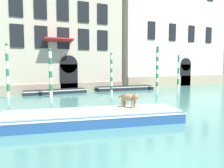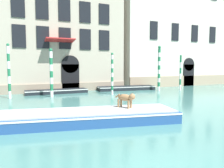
{
  "view_description": "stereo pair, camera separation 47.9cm",
  "coord_description": "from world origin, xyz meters",
  "px_view_note": "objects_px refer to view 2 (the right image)",
  "views": [
    {
      "loc": [
        -3.05,
        -2.75,
        2.72
      ],
      "look_at": [
        4.38,
        12.97,
        1.2
      ],
      "focal_mm": 35.0,
      "sensor_mm": 36.0,
      "label": 1
    },
    {
      "loc": [
        -2.61,
        -2.95,
        2.72
      ],
      "look_at": [
        4.38,
        12.97,
        1.2
      ],
      "focal_mm": 35.0,
      "sensor_mm": 36.0,
      "label": 2
    }
  ],
  "objects_px": {
    "mooring_pole_0": "(159,68)",
    "mooring_pole_4": "(180,72)",
    "boat_moored_near_palazzo": "(57,91)",
    "mooring_pole_2": "(51,73)",
    "mooring_pole_3": "(112,74)",
    "boat_moored_far": "(126,88)",
    "dog_on_deck": "(126,98)",
    "boat_foreground": "(88,116)",
    "mooring_pole_1": "(9,71)"
  },
  "relations": [
    {
      "from": "boat_foreground",
      "to": "boat_moored_far",
      "type": "height_order",
      "value": "boat_foreground"
    },
    {
      "from": "boat_moored_far",
      "to": "mooring_pole_3",
      "type": "xyz_separation_m",
      "value": [
        -2.89,
        -2.74,
        1.71
      ]
    },
    {
      "from": "boat_moored_near_palazzo",
      "to": "mooring_pole_2",
      "type": "xyz_separation_m",
      "value": [
        -0.79,
        -2.13,
        1.87
      ]
    },
    {
      "from": "mooring_pole_1",
      "to": "mooring_pole_2",
      "type": "height_order",
      "value": "mooring_pole_1"
    },
    {
      "from": "mooring_pole_2",
      "to": "mooring_pole_3",
      "type": "distance_m",
      "value": 5.37
    },
    {
      "from": "mooring_pole_0",
      "to": "boat_moored_far",
      "type": "bearing_deg",
      "value": 147.08
    },
    {
      "from": "boat_foreground",
      "to": "mooring_pole_0",
      "type": "bearing_deg",
      "value": 52.62
    },
    {
      "from": "dog_on_deck",
      "to": "mooring_pole_0",
      "type": "relative_size",
      "value": 0.22
    },
    {
      "from": "boat_moored_near_palazzo",
      "to": "boat_moored_far",
      "type": "height_order",
      "value": "boat_moored_far"
    },
    {
      "from": "mooring_pole_0",
      "to": "mooring_pole_3",
      "type": "height_order",
      "value": "mooring_pole_0"
    },
    {
      "from": "boat_moored_far",
      "to": "mooring_pole_2",
      "type": "distance_m",
      "value": 8.67
    },
    {
      "from": "boat_moored_near_palazzo",
      "to": "boat_moored_far",
      "type": "xyz_separation_m",
      "value": [
        7.43,
        -0.09,
        0.02
      ]
    },
    {
      "from": "mooring_pole_4",
      "to": "boat_foreground",
      "type": "bearing_deg",
      "value": -146.11
    },
    {
      "from": "mooring_pole_2",
      "to": "mooring_pole_4",
      "type": "relative_size",
      "value": 1.09
    },
    {
      "from": "mooring_pole_0",
      "to": "mooring_pole_3",
      "type": "bearing_deg",
      "value": -171.54
    },
    {
      "from": "dog_on_deck",
      "to": "boat_moored_near_palazzo",
      "type": "xyz_separation_m",
      "value": [
        -1.45,
        11.56,
        -0.88
      ]
    },
    {
      "from": "mooring_pole_1",
      "to": "boat_moored_near_palazzo",
      "type": "bearing_deg",
      "value": 22.49
    },
    {
      "from": "boat_foreground",
      "to": "mooring_pole_4",
      "type": "xyz_separation_m",
      "value": [
        13.1,
        8.8,
        1.6
      ]
    },
    {
      "from": "boat_moored_near_palazzo",
      "to": "boat_moored_far",
      "type": "distance_m",
      "value": 7.43
    },
    {
      "from": "boat_moored_near_palazzo",
      "to": "boat_foreground",
      "type": "bearing_deg",
      "value": -92.99
    },
    {
      "from": "mooring_pole_0",
      "to": "boat_moored_near_palazzo",
      "type": "bearing_deg",
      "value": 169.2
    },
    {
      "from": "boat_foreground",
      "to": "mooring_pole_1",
      "type": "height_order",
      "value": "mooring_pole_1"
    },
    {
      "from": "dog_on_deck",
      "to": "boat_moored_far",
      "type": "height_order",
      "value": "dog_on_deck"
    },
    {
      "from": "boat_foreground",
      "to": "mooring_pole_0",
      "type": "xyz_separation_m",
      "value": [
        10.81,
        9.46,
        2.07
      ]
    },
    {
      "from": "boat_moored_near_palazzo",
      "to": "boat_moored_far",
      "type": "relative_size",
      "value": 0.91
    },
    {
      "from": "mooring_pole_3",
      "to": "mooring_pole_4",
      "type": "distance_m",
      "value": 8.1
    },
    {
      "from": "mooring_pole_2",
      "to": "boat_moored_near_palazzo",
      "type": "bearing_deg",
      "value": 69.7
    },
    {
      "from": "boat_moored_far",
      "to": "boat_moored_near_palazzo",
      "type": "bearing_deg",
      "value": -174.78
    },
    {
      "from": "dog_on_deck",
      "to": "mooring_pole_4",
      "type": "bearing_deg",
      "value": 99.03
    },
    {
      "from": "boat_foreground",
      "to": "mooring_pole_1",
      "type": "distance_m",
      "value": 10.57
    },
    {
      "from": "boat_moored_far",
      "to": "mooring_pole_3",
      "type": "bearing_deg",
      "value": -130.59
    },
    {
      "from": "mooring_pole_2",
      "to": "mooring_pole_4",
      "type": "xyz_separation_m",
      "value": [
        13.42,
        -0.5,
        -0.17
      ]
    },
    {
      "from": "boat_foreground",
      "to": "mooring_pole_2",
      "type": "bearing_deg",
      "value": 103.37
    },
    {
      "from": "mooring_pole_4",
      "to": "mooring_pole_2",
      "type": "bearing_deg",
      "value": 177.85
    },
    {
      "from": "boat_foreground",
      "to": "boat_moored_far",
      "type": "xyz_separation_m",
      "value": [
        7.9,
        11.35,
        -0.09
      ]
    },
    {
      "from": "boat_moored_far",
      "to": "mooring_pole_1",
      "type": "xyz_separation_m",
      "value": [
        -11.48,
        -1.59,
        2.01
      ]
    },
    {
      "from": "boat_moored_near_palazzo",
      "to": "mooring_pole_0",
      "type": "relative_size",
      "value": 1.23
    },
    {
      "from": "mooring_pole_4",
      "to": "boat_moored_far",
      "type": "bearing_deg",
      "value": 153.93
    },
    {
      "from": "boat_foreground",
      "to": "boat_moored_near_palazzo",
      "type": "height_order",
      "value": "boat_foreground"
    },
    {
      "from": "dog_on_deck",
      "to": "mooring_pole_2",
      "type": "bearing_deg",
      "value": 163.77
    },
    {
      "from": "mooring_pole_0",
      "to": "mooring_pole_4",
      "type": "relative_size",
      "value": 1.25
    },
    {
      "from": "boat_moored_near_palazzo",
      "to": "mooring_pole_3",
      "type": "xyz_separation_m",
      "value": [
        4.54,
        -2.83,
        1.73
      ]
    },
    {
      "from": "boat_moored_far",
      "to": "mooring_pole_1",
      "type": "distance_m",
      "value": 11.76
    },
    {
      "from": "boat_moored_near_palazzo",
      "to": "mooring_pole_2",
      "type": "relative_size",
      "value": 1.42
    },
    {
      "from": "mooring_pole_3",
      "to": "dog_on_deck",
      "type": "bearing_deg",
      "value": -109.47
    },
    {
      "from": "dog_on_deck",
      "to": "mooring_pole_1",
      "type": "relative_size",
      "value": 0.23
    },
    {
      "from": "boat_moored_near_palazzo",
      "to": "mooring_pole_0",
      "type": "height_order",
      "value": "mooring_pole_0"
    },
    {
      "from": "dog_on_deck",
      "to": "mooring_pole_3",
      "type": "bearing_deg",
      "value": 130.95
    },
    {
      "from": "mooring_pole_0",
      "to": "mooring_pole_3",
      "type": "xyz_separation_m",
      "value": [
        -5.8,
        -0.86,
        -0.45
      ]
    },
    {
      "from": "boat_moored_far",
      "to": "mooring_pole_3",
      "type": "relative_size",
      "value": 1.67
    }
  ]
}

